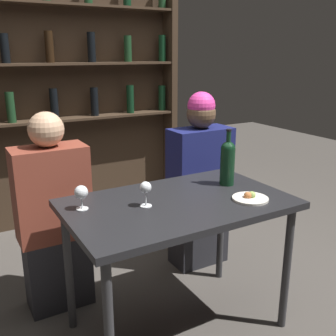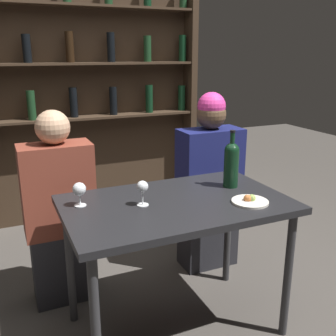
{
  "view_description": "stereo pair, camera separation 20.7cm",
  "coord_description": "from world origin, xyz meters",
  "views": [
    {
      "loc": [
        -0.99,
        -1.62,
        1.5
      ],
      "look_at": [
        0.0,
        0.11,
        0.91
      ],
      "focal_mm": 42.0,
      "sensor_mm": 36.0,
      "label": 1
    },
    {
      "loc": [
        -0.81,
        -1.71,
        1.5
      ],
      "look_at": [
        0.0,
        0.11,
        0.91
      ],
      "focal_mm": 42.0,
      "sensor_mm": 36.0,
      "label": 2
    }
  ],
  "objects": [
    {
      "name": "wine_glass_0",
      "position": [
        -0.18,
        0.02,
        0.85
      ],
      "size": [
        0.06,
        0.06,
        0.13
      ],
      "color": "silver",
      "rests_on": "dining_table"
    },
    {
      "name": "wine_rack_wall",
      "position": [
        0.0,
        1.76,
        1.11
      ],
      "size": [
        1.95,
        0.21,
        2.13
      ],
      "color": "#38281C",
      "rests_on": "ground_plane"
    },
    {
      "name": "ground_plane",
      "position": [
        0.0,
        0.0,
        0.0
      ],
      "size": [
        10.0,
        10.0,
        0.0
      ],
      "primitive_type": "plane",
      "color": "#47423D"
    },
    {
      "name": "dining_table",
      "position": [
        0.0,
        0.0,
        0.68
      ],
      "size": [
        1.15,
        0.71,
        0.76
      ],
      "color": "black",
      "rests_on": "ground_plane"
    },
    {
      "name": "seated_person_right",
      "position": [
        0.51,
        0.55,
        0.6
      ],
      "size": [
        0.43,
        0.22,
        1.25
      ],
      "color": "#26262B",
      "rests_on": "ground_plane"
    },
    {
      "name": "wine_bottle",
      "position": [
        0.38,
        0.09,
        0.9
      ],
      "size": [
        0.08,
        0.08,
        0.33
      ],
      "color": "black",
      "rests_on": "dining_table"
    },
    {
      "name": "food_plate_0",
      "position": [
        0.33,
        -0.17,
        0.77
      ],
      "size": [
        0.19,
        0.19,
        0.04
      ],
      "color": "silver",
      "rests_on": "dining_table"
    },
    {
      "name": "wine_glass_1",
      "position": [
        -0.47,
        0.14,
        0.84
      ],
      "size": [
        0.07,
        0.07,
        0.12
      ],
      "color": "silver",
      "rests_on": "dining_table"
    },
    {
      "name": "seated_person_left",
      "position": [
        -0.52,
        0.55,
        0.56
      ],
      "size": [
        0.41,
        0.22,
        1.19
      ],
      "color": "#26262B",
      "rests_on": "ground_plane"
    }
  ]
}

